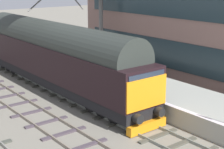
# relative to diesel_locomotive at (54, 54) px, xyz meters

# --- Properties ---
(ground_plane) EXTENTS (140.00, 140.00, 0.00)m
(ground_plane) POSITION_rel_diesel_locomotive_xyz_m (-0.00, -7.06, -2.48)
(ground_plane) COLOR gray
(ground_plane) RESTS_ON ground
(track_main) EXTENTS (2.50, 60.00, 0.15)m
(track_main) POSITION_rel_diesel_locomotive_xyz_m (-0.00, -7.06, -2.43)
(track_main) COLOR gray
(track_main) RESTS_ON ground
(track_adjacent_west) EXTENTS (2.50, 60.00, 0.15)m
(track_adjacent_west) POSITION_rel_diesel_locomotive_xyz_m (-3.48, -7.06, -2.43)
(track_adjacent_west) COLOR gray
(track_adjacent_west) RESTS_ON ground
(station_platform) EXTENTS (4.00, 44.00, 1.01)m
(station_platform) POSITION_rel_diesel_locomotive_xyz_m (3.60, -7.06, -1.98)
(station_platform) COLOR #A1A49C
(station_platform) RESTS_ON ground
(diesel_locomotive) EXTENTS (2.74, 19.03, 4.68)m
(diesel_locomotive) POSITION_rel_diesel_locomotive_xyz_m (0.00, 0.00, 0.00)
(diesel_locomotive) COLOR black
(diesel_locomotive) RESTS_ON ground
(waiting_passenger) EXTENTS (0.43, 0.49, 1.64)m
(waiting_passenger) POSITION_rel_diesel_locomotive_xyz_m (3.85, -1.13, -0.49)
(waiting_passenger) COLOR #2D2938
(waiting_passenger) RESTS_ON station_platform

